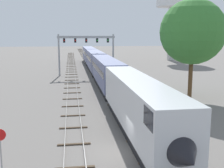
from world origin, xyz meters
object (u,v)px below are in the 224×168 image
(passenger_train, at_px, (99,65))
(trackside_tree_left, at_px, (193,32))
(water_tower, at_px, (173,3))
(signal_gantry, at_px, (86,45))
(stop_sign, at_px, (0,145))

(passenger_train, distance_m, trackside_tree_left, 22.73)
(water_tower, relative_size, trackside_tree_left, 1.78)
(signal_gantry, distance_m, stop_sign, 43.41)
(trackside_tree_left, bearing_deg, water_tower, 72.26)
(water_tower, distance_m, trackside_tree_left, 60.47)
(signal_gantry, relative_size, stop_sign, 4.20)
(passenger_train, height_order, trackside_tree_left, trackside_tree_left)
(water_tower, xyz_separation_m, trackside_tree_left, (-18.17, -56.79, -10.05))
(passenger_train, relative_size, trackside_tree_left, 6.35)
(water_tower, bearing_deg, trackside_tree_left, -107.74)
(passenger_train, relative_size, water_tower, 3.57)
(passenger_train, xyz_separation_m, stop_sign, (-10.00, -37.57, -0.73))
(water_tower, height_order, trackside_tree_left, water_tower)
(passenger_train, bearing_deg, stop_sign, -104.90)
(signal_gantry, bearing_deg, water_tower, 46.68)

